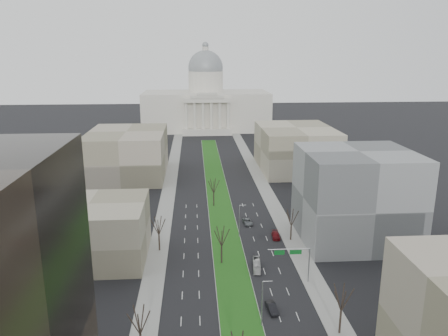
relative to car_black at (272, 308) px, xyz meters
name	(u,v)px	position (x,y,z in m)	size (l,w,h in m)	color
ground	(220,206)	(-6.38, 60.39, -0.76)	(600.00, 600.00, 0.00)	black
median	(220,207)	(-6.38, 59.38, -0.66)	(8.00, 222.03, 0.20)	#999993
sidewalk_left	(160,239)	(-23.88, 35.39, -0.68)	(5.00, 330.00, 0.15)	gray
sidewalk_right	(289,235)	(11.12, 35.39, -0.68)	(5.00, 330.00, 0.15)	gray
capitol	(206,104)	(-6.38, 209.98, 15.55)	(80.00, 46.00, 55.00)	beige
building_beige_left	(91,231)	(-39.38, 25.39, 6.24)	(26.00, 22.00, 14.00)	gray
building_grey_right	(356,196)	(27.62, 32.39, 11.24)	(28.00, 26.00, 24.00)	slate
building_far_left	(127,153)	(-41.38, 100.39, 8.24)	(30.00, 40.00, 18.00)	gray
building_far_right	(296,148)	(28.62, 105.39, 8.24)	(30.00, 40.00, 18.00)	gray
tree_left_mid	(139,320)	(-23.58, -11.61, 6.24)	(5.40, 5.40, 9.72)	black
tree_left_far	(159,225)	(-23.58, 28.39, 6.08)	(5.28, 5.28, 9.50)	black
tree_right_mid	(342,297)	(10.82, -7.61, 6.40)	(5.52, 5.52, 9.94)	black
tree_right_far	(292,217)	(10.82, 32.39, 5.77)	(5.04, 5.04, 9.07)	black
tree_median_b	(222,236)	(-8.38, 20.39, 6.24)	(5.40, 5.40, 9.72)	black
tree_median_c	(214,186)	(-8.38, 60.39, 6.24)	(5.40, 5.40, 9.72)	black
streetlamp_median_b	(262,303)	(-2.62, -4.61, 4.05)	(1.90, 0.20, 9.16)	gray
streetlamp_median_c	(239,220)	(-2.62, 35.39, 4.05)	(1.90, 0.20, 9.16)	gray
mast_arm_signs	(297,257)	(7.11, 10.42, 5.35)	(9.12, 0.24, 8.09)	gray
car_black	(272,308)	(0.00, 0.00, 0.00)	(1.61, 4.60, 1.52)	black
car_red	(276,235)	(7.12, 34.10, -0.04)	(2.00, 4.92, 1.43)	maroon
car_grey_far	(248,222)	(0.73, 44.46, -0.04)	(2.37, 5.14, 1.43)	#55595D
box_van	(257,265)	(-0.46, 17.17, 0.19)	(1.60, 6.84, 1.90)	silver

